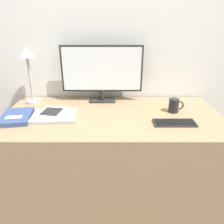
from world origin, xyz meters
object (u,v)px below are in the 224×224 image
object	(u,v)px
desk_lamp	(28,64)
coffee_mug	(174,105)
keyboard	(174,123)
notebook	(16,117)
laptop	(54,116)
ereader	(51,112)
monitor	(101,71)

from	to	relation	value
desk_lamp	coffee_mug	world-z (taller)	desk_lamp
keyboard	coffee_mug	size ratio (longest dim) A/B	2.48
keyboard	notebook	xyz separation A→B (m)	(-1.04, 0.07, 0.01)
notebook	coffee_mug	world-z (taller)	coffee_mug
laptop	ereader	distance (m)	0.04
desk_lamp	coffee_mug	bearing A→B (deg)	-10.15
monitor	notebook	xyz separation A→B (m)	(-0.56, -0.35, -0.23)
monitor	coffee_mug	xyz separation A→B (m)	(0.52, -0.23, -0.19)
ereader	keyboard	bearing A→B (deg)	-8.93
ereader	desk_lamp	size ratio (longest dim) A/B	0.50
monitor	coffee_mug	world-z (taller)	monitor
ereader	notebook	bearing A→B (deg)	-166.25
laptop	desk_lamp	size ratio (longest dim) A/B	0.71
keyboard	notebook	size ratio (longest dim) A/B	0.94
keyboard	laptop	world-z (taller)	laptop
desk_lamp	laptop	bearing A→B (deg)	-50.42
monitor	ereader	size ratio (longest dim) A/B	2.91
keyboard	desk_lamp	bearing A→B (deg)	159.51
laptop	ereader	size ratio (longest dim) A/B	1.42
coffee_mug	monitor	bearing A→B (deg)	156.38
laptop	ereader	xyz separation A→B (m)	(-0.02, 0.03, 0.02)
coffee_mug	keyboard	bearing A→B (deg)	-102.64
notebook	coffee_mug	xyz separation A→B (m)	(1.08, 0.12, 0.03)
keyboard	notebook	distance (m)	1.04
notebook	monitor	bearing A→B (deg)	31.67
keyboard	laptop	distance (m)	0.80
laptop	keyboard	bearing A→B (deg)	-7.17
laptop	desk_lamp	xyz separation A→B (m)	(-0.23, 0.28, 0.30)
keyboard	ereader	bearing A→B (deg)	171.07
laptop	coffee_mug	xyz separation A→B (m)	(0.83, 0.09, 0.04)
monitor	keyboard	size ratio (longest dim) A/B	2.35
coffee_mug	desk_lamp	bearing A→B (deg)	169.85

